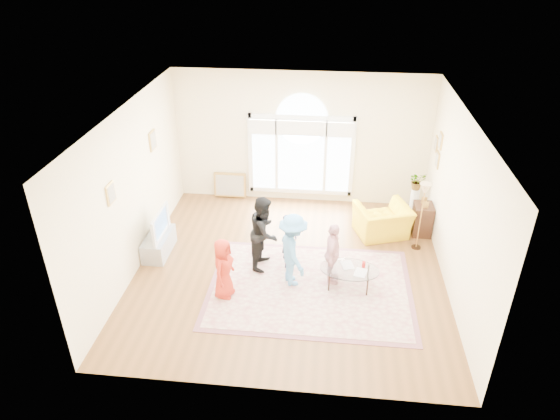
# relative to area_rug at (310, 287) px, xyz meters

# --- Properties ---
(ground) EXTENTS (6.00, 6.00, 0.00)m
(ground) POSITION_rel_area_rug_xyz_m (-0.44, 0.55, -0.01)
(ground) COLOR brown
(ground) RESTS_ON ground
(room_shell) EXTENTS (6.00, 6.00, 6.00)m
(room_shell) POSITION_rel_area_rug_xyz_m (-0.43, 3.38, 1.56)
(room_shell) COLOR beige
(room_shell) RESTS_ON ground
(area_rug) EXTENTS (3.60, 2.60, 0.02)m
(area_rug) POSITION_rel_area_rug_xyz_m (0.00, 0.00, 0.00)
(area_rug) COLOR beige
(area_rug) RESTS_ON ground
(rug_border) EXTENTS (3.80, 2.80, 0.01)m
(rug_border) POSITION_rel_area_rug_xyz_m (0.00, -0.00, -0.00)
(rug_border) COLOR #824E58
(rug_border) RESTS_ON ground
(tv_console) EXTENTS (0.45, 1.00, 0.42)m
(tv_console) POSITION_rel_area_rug_xyz_m (-3.19, 0.85, 0.20)
(tv_console) COLOR #9CA0A5
(tv_console) RESTS_ON ground
(television) EXTENTS (0.16, 0.97, 0.56)m
(television) POSITION_rel_area_rug_xyz_m (-3.19, 0.85, 0.69)
(television) COLOR black
(television) RESTS_ON tv_console
(coffee_table) EXTENTS (1.15, 0.79, 0.54)m
(coffee_table) POSITION_rel_area_rug_xyz_m (0.72, 0.10, 0.39)
(coffee_table) COLOR silver
(coffee_table) RESTS_ON ground
(armchair) EXTENTS (1.34, 1.26, 0.71)m
(armchair) POSITION_rel_area_rug_xyz_m (1.46, 2.05, 0.34)
(armchair) COLOR yellow
(armchair) RESTS_ON ground
(side_cabinet) EXTENTS (0.40, 0.50, 0.70)m
(side_cabinet) POSITION_rel_area_rug_xyz_m (2.34, 2.23, 0.34)
(side_cabinet) COLOR black
(side_cabinet) RESTS_ON ground
(floor_lamp) EXTENTS (0.32, 0.32, 1.51)m
(floor_lamp) POSITION_rel_area_rug_xyz_m (2.17, 1.62, 1.27)
(floor_lamp) COLOR black
(floor_lamp) RESTS_ON ground
(plant_pedestal) EXTENTS (0.20, 0.20, 0.70)m
(plant_pedestal) POSITION_rel_area_rug_xyz_m (2.26, 3.00, 0.34)
(plant_pedestal) COLOR white
(plant_pedestal) RESTS_ON ground
(potted_plant) EXTENTS (0.46, 0.43, 0.42)m
(potted_plant) POSITION_rel_area_rug_xyz_m (2.26, 3.00, 0.90)
(potted_plant) COLOR #33722D
(potted_plant) RESTS_ON plant_pedestal
(leaning_picture) EXTENTS (0.80, 0.14, 0.62)m
(leaning_picture) POSITION_rel_area_rug_xyz_m (-2.20, 3.45, -0.01)
(leaning_picture) COLOR tan
(leaning_picture) RESTS_ON ground
(child_red) EXTENTS (0.47, 0.63, 1.17)m
(child_red) POSITION_rel_area_rug_xyz_m (-1.55, -0.38, 0.60)
(child_red) COLOR red
(child_red) RESTS_ON area_rug
(child_navy) EXTENTS (0.34, 0.46, 1.14)m
(child_navy) POSITION_rel_area_rug_xyz_m (-0.45, 0.69, 0.58)
(child_navy) COLOR #161639
(child_navy) RESTS_ON area_rug
(child_black) EXTENTS (0.67, 0.80, 1.51)m
(child_black) POSITION_rel_area_rug_xyz_m (-0.94, 0.64, 0.77)
(child_black) COLOR black
(child_black) RESTS_ON area_rug
(child_pink) EXTENTS (0.35, 0.75, 1.25)m
(child_pink) POSITION_rel_area_rug_xyz_m (0.39, 0.23, 0.63)
(child_pink) COLOR #F5B3BB
(child_pink) RESTS_ON area_rug
(child_blue) EXTENTS (0.86, 1.08, 1.46)m
(child_blue) POSITION_rel_area_rug_xyz_m (-0.34, 0.12, 0.74)
(child_blue) COLOR #5293CE
(child_blue) RESTS_ON area_rug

